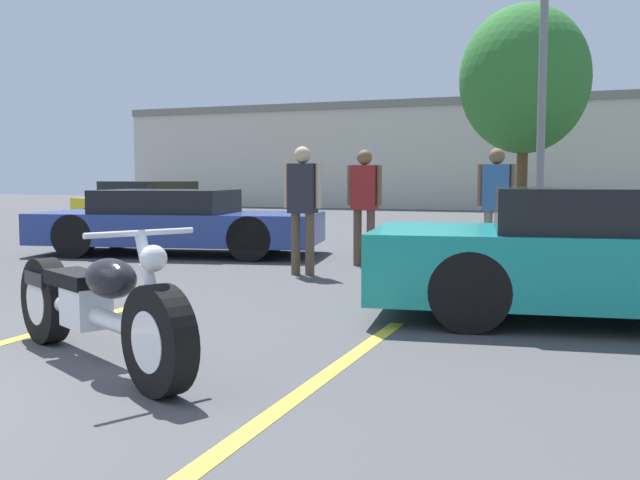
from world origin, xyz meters
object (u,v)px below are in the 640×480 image
object	(u,v)px
parked_car_left_row	(152,206)
spectator_midground	(496,198)
tree_background	(524,80)
motorcycle	(94,308)
light_pole	(547,49)
parked_car_mid_row	(176,222)
spectator_near_motorcycle	(303,199)
spectator_by_show_car	(364,197)

from	to	relation	value
parked_car_left_row	spectator_midground	size ratio (longest dim) A/B	2.68
tree_background	motorcycle	size ratio (longest dim) A/B	2.83
light_pole	parked_car_mid_row	xyz separation A→B (m)	(-5.38, -6.52, -3.55)
parked_car_mid_row	spectator_near_motorcycle	distance (m)	3.35
light_pole	tree_background	xyz separation A→B (m)	(-0.99, 5.44, 0.07)
spectator_near_motorcycle	spectator_midground	bearing A→B (deg)	33.47
parked_car_left_row	light_pole	bearing A→B (deg)	24.96
spectator_near_motorcycle	tree_background	bearing A→B (deg)	83.85
parked_car_mid_row	parked_car_left_row	distance (m)	6.16
light_pole	spectator_by_show_car	world-z (taller)	light_pole
motorcycle	light_pole	bearing A→B (deg)	108.64
light_pole	parked_car_mid_row	distance (m)	9.17
light_pole	parked_car_mid_row	world-z (taller)	light_pole
parked_car_mid_row	spectator_midground	size ratio (longest dim) A/B	2.93
motorcycle	spectator_midground	distance (m)	6.49
spectator_near_motorcycle	spectator_by_show_car	xyz separation A→B (m)	(0.46, 1.20, -0.00)
parked_car_left_row	spectator_by_show_car	xyz separation A→B (m)	(7.19, -5.19, 0.43)
motorcycle	spectator_by_show_car	size ratio (longest dim) A/B	1.34
tree_background	motorcycle	distance (m)	18.62
spectator_midground	spectator_near_motorcycle	bearing A→B (deg)	-146.53
motorcycle	spectator_midground	bearing A→B (deg)	101.03
parked_car_mid_row	light_pole	bearing A→B (deg)	39.02
spectator_near_motorcycle	spectator_midground	distance (m)	2.73
spectator_by_show_car	spectator_midground	distance (m)	1.84
light_pole	spectator_midground	world-z (taller)	light_pole
tree_background	spectator_near_motorcycle	bearing A→B (deg)	-96.15
parked_car_left_row	parked_car_mid_row	bearing A→B (deg)	-37.24
light_pole	tree_background	distance (m)	5.53
motorcycle	spectator_near_motorcycle	bearing A→B (deg)	122.85
light_pole	motorcycle	world-z (taller)	light_pole
tree_background	parked_car_mid_row	distance (m)	13.25
parked_car_left_row	spectator_by_show_car	distance (m)	8.88
motorcycle	spectator_midground	world-z (taller)	spectator_midground
light_pole	spectator_by_show_car	size ratio (longest dim) A/B	4.44
motorcycle	spectator_near_motorcycle	distance (m)	4.74
light_pole	tree_background	world-z (taller)	light_pole
spectator_by_show_car	parked_car_mid_row	bearing A→B (deg)	174.11
light_pole	parked_car_left_row	xyz separation A→B (m)	(-9.18, -1.68, -3.52)
tree_background	motorcycle	bearing A→B (deg)	-93.24
parked_car_mid_row	spectator_midground	bearing A→B (deg)	-12.02
motorcycle	parked_car_left_row	bearing A→B (deg)	150.52
parked_car_mid_row	spectator_by_show_car	world-z (taller)	spectator_by_show_car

